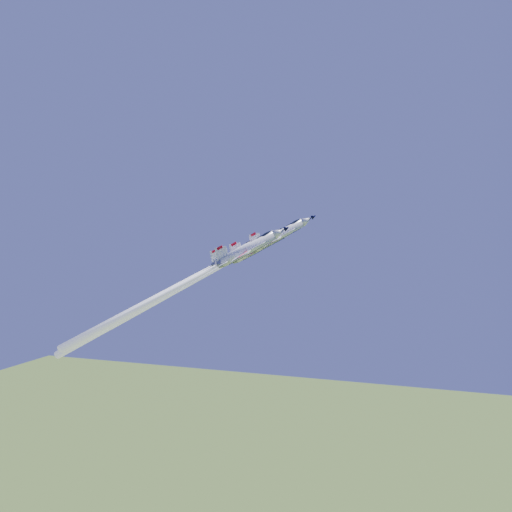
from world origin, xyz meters
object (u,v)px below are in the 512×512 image
(jet_right, at_px, (175,288))
(jet_slot, at_px, (166,291))
(jet_lead, at_px, (213,271))
(jet_left, at_px, (178,290))

(jet_right, height_order, jet_slot, jet_right)
(jet_lead, xyz_separation_m, jet_slot, (-11.55, 0.89, -4.78))
(jet_right, bearing_deg, jet_lead, 124.29)
(jet_right, relative_size, jet_slot, 1.00)
(jet_left, distance_m, jet_slot, 3.94)
(jet_right, xyz_separation_m, jet_slot, (-5.72, 6.60, -1.46))
(jet_lead, xyz_separation_m, jet_left, (-10.67, 4.72, -4.89))
(jet_right, bearing_deg, jet_slot, -149.20)
(jet_lead, relative_size, jet_slot, 0.92)
(jet_slot, bearing_deg, jet_right, 30.80)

